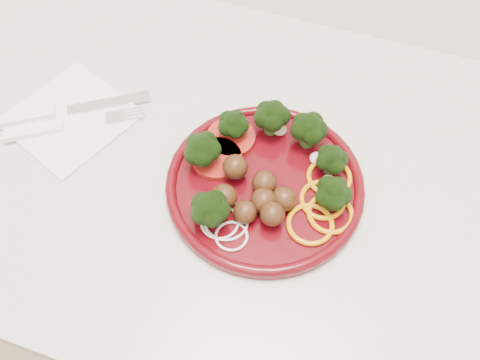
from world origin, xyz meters
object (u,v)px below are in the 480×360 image
(napkin, at_px, (70,118))
(knife, at_px, (51,113))
(fork, at_px, (50,129))
(plate, at_px, (266,177))

(napkin, distance_m, knife, 0.03)
(knife, distance_m, fork, 0.03)
(knife, height_order, fork, knife)
(fork, bearing_deg, napkin, 33.31)
(napkin, xyz_separation_m, knife, (-0.03, -0.00, 0.01))
(napkin, bearing_deg, knife, -169.00)
(plate, relative_size, knife, 1.33)
(napkin, relative_size, fork, 0.89)
(plate, relative_size, fork, 1.50)
(napkin, height_order, fork, fork)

